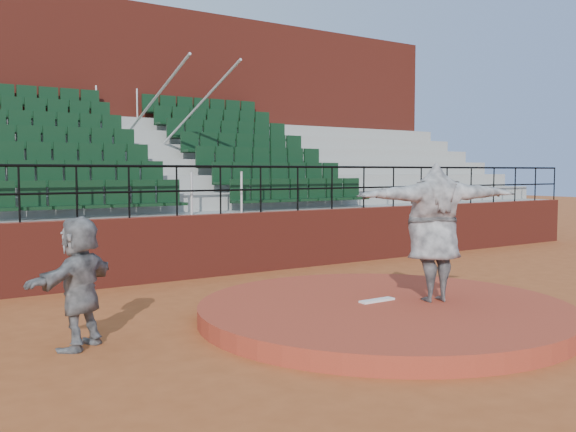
% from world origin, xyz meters
% --- Properties ---
extents(ground, '(90.00, 90.00, 0.00)m').
position_xyz_m(ground, '(0.00, 0.00, 0.00)').
color(ground, '#9E4D23').
rests_on(ground, ground).
extents(pitchers_mound, '(5.50, 5.50, 0.25)m').
position_xyz_m(pitchers_mound, '(0.00, 0.00, 0.12)').
color(pitchers_mound, '#A13824').
rests_on(pitchers_mound, ground).
extents(pitching_rubber, '(0.60, 0.15, 0.03)m').
position_xyz_m(pitching_rubber, '(0.00, 0.15, 0.27)').
color(pitching_rubber, white).
rests_on(pitching_rubber, pitchers_mound).
extents(boundary_wall, '(24.00, 0.30, 1.30)m').
position_xyz_m(boundary_wall, '(0.00, 5.00, 0.65)').
color(boundary_wall, maroon).
rests_on(boundary_wall, ground).
extents(wall_railing, '(24.04, 0.05, 1.03)m').
position_xyz_m(wall_railing, '(0.00, 5.00, 2.03)').
color(wall_railing, black).
rests_on(wall_railing, boundary_wall).
extents(seating_deck, '(24.00, 5.97, 4.63)m').
position_xyz_m(seating_deck, '(0.00, 8.64, 1.45)').
color(seating_deck, gray).
rests_on(seating_deck, ground).
extents(press_box_facade, '(24.00, 3.00, 7.10)m').
position_xyz_m(press_box_facade, '(0.00, 12.60, 3.55)').
color(press_box_facade, maroon).
rests_on(press_box_facade, ground).
extents(pitcher, '(2.63, 1.52, 2.07)m').
position_xyz_m(pitcher, '(0.73, -0.29, 1.29)').
color(pitcher, black).
rests_on(pitcher, pitchers_mound).
extents(fielder, '(1.52, 1.31, 1.65)m').
position_xyz_m(fielder, '(-4.16, 1.03, 0.83)').
color(fielder, black).
rests_on(fielder, ground).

